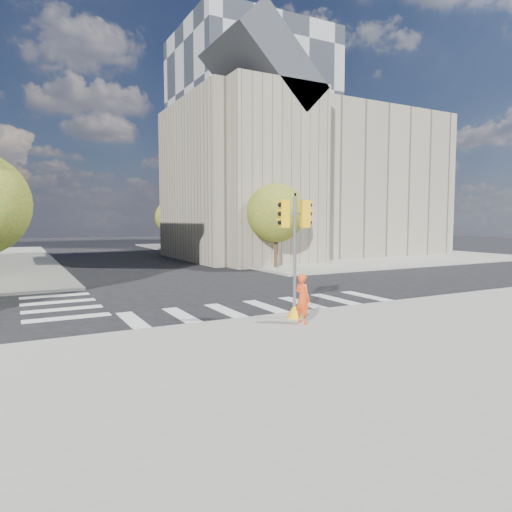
% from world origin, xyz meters
% --- Properties ---
extents(ground, '(160.00, 160.00, 0.00)m').
position_xyz_m(ground, '(0.00, 0.00, 0.00)').
color(ground, black).
rests_on(ground, ground).
extents(sidewalk_near, '(30.00, 14.00, 0.15)m').
position_xyz_m(sidewalk_near, '(0.00, -11.00, 0.07)').
color(sidewalk_near, gray).
rests_on(sidewalk_near, ground).
extents(sidewalk_far_right, '(28.00, 40.00, 0.15)m').
position_xyz_m(sidewalk_far_right, '(20.00, 26.00, 0.07)').
color(sidewalk_far_right, gray).
rests_on(sidewalk_far_right, ground).
extents(civic_building, '(26.00, 16.00, 19.39)m').
position_xyz_m(civic_building, '(15.59, 19.12, 7.26)').
color(civic_building, gray).
rests_on(civic_building, ground).
extents(office_tower, '(20.00, 18.00, 30.00)m').
position_xyz_m(office_tower, '(22.00, 42.00, 15.00)').
color(office_tower, '#9EA0A3').
rests_on(office_tower, ground).
extents(tree_re_near, '(4.20, 4.20, 6.16)m').
position_xyz_m(tree_re_near, '(7.50, 10.00, 4.05)').
color(tree_re_near, '#382616').
rests_on(tree_re_near, ground).
extents(tree_re_mid, '(4.60, 4.60, 6.66)m').
position_xyz_m(tree_re_mid, '(7.50, 22.00, 4.35)').
color(tree_re_mid, '#382616').
rests_on(tree_re_mid, ground).
extents(tree_re_far, '(4.00, 4.00, 5.88)m').
position_xyz_m(tree_re_far, '(7.50, 34.00, 3.87)').
color(tree_re_far, '#382616').
rests_on(tree_re_far, ground).
extents(lamp_near, '(0.35, 0.18, 8.11)m').
position_xyz_m(lamp_near, '(8.00, 14.00, 4.58)').
color(lamp_near, black).
rests_on(lamp_near, sidewalk_far_right).
extents(lamp_far, '(0.35, 0.18, 8.11)m').
position_xyz_m(lamp_far, '(8.00, 28.00, 4.58)').
color(lamp_far, black).
rests_on(lamp_far, sidewalk_far_right).
extents(traffic_signal, '(1.08, 0.56, 4.32)m').
position_xyz_m(traffic_signal, '(-0.60, -4.94, 1.97)').
color(traffic_signal, '#F9B80D').
rests_on(traffic_signal, sidewalk_near).
extents(photographer, '(0.50, 0.66, 1.65)m').
position_xyz_m(photographer, '(-0.82, -5.76, 0.97)').
color(photographer, '#E74615').
rests_on(photographer, sidewalk_near).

